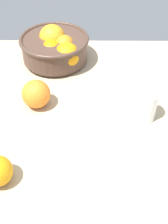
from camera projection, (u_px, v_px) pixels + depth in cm
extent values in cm
cube|color=tan|center=(80.00, 130.00, 79.17)|extent=(146.93, 88.85, 3.00)
cylinder|color=#473328|center=(56.00, 59.00, 100.14)|extent=(19.97, 19.97, 1.20)
cylinder|color=#473328|center=(55.00, 49.00, 97.26)|extent=(21.70, 21.70, 7.10)
torus|color=#473328|center=(54.00, 39.00, 94.80)|extent=(22.90, 22.90, 1.20)
sphere|color=orange|center=(65.00, 45.00, 95.68)|extent=(6.71, 6.71, 6.71)
sphere|color=orange|center=(58.00, 44.00, 97.56)|extent=(7.45, 7.45, 7.45)
sphere|color=orange|center=(52.00, 38.00, 97.27)|extent=(8.74, 8.74, 8.74)
sphere|color=orange|center=(34.00, 53.00, 95.53)|extent=(6.80, 6.80, 6.80)
sphere|color=orange|center=(51.00, 51.00, 94.76)|extent=(7.22, 7.22, 7.22)
sphere|color=orange|center=(67.00, 56.00, 92.70)|extent=(8.30, 8.30, 8.30)
cylinder|color=white|center=(145.00, 105.00, 77.84)|extent=(6.49, 6.49, 8.60)
cylinder|color=#F6A421|center=(143.00, 112.00, 79.77)|extent=(5.71, 5.71, 3.03)
sphere|color=orange|center=(36.00, 94.00, 81.42)|extent=(8.09, 8.09, 8.09)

